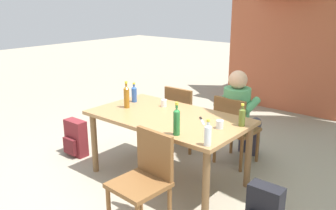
% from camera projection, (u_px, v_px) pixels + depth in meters
% --- Properties ---
extents(ground_plane, '(24.00, 24.00, 0.00)m').
position_uv_depth(ground_plane, '(168.00, 178.00, 4.05)').
color(ground_plane, gray).
extents(dining_table, '(1.72, 0.98, 0.76)m').
position_uv_depth(dining_table, '(168.00, 123.00, 3.85)').
color(dining_table, '#A37547').
rests_on(dining_table, ground_plane).
extents(chair_far_right, '(0.46, 0.46, 0.87)m').
position_uv_depth(chair_far_right, '(234.00, 127.00, 4.26)').
color(chair_far_right, brown).
rests_on(chair_far_right, ground_plane).
extents(chair_far_left, '(0.45, 0.45, 0.87)m').
position_uv_depth(chair_far_left, '(183.00, 114.00, 4.72)').
color(chair_far_left, brown).
rests_on(chair_far_left, ground_plane).
extents(chair_near_right, '(0.47, 0.47, 0.87)m').
position_uv_depth(chair_near_right, '(145.00, 176.00, 3.09)').
color(chair_near_right, brown).
rests_on(chair_near_right, ground_plane).
extents(person_in_white_shirt, '(0.47, 0.62, 1.18)m').
position_uv_depth(person_in_white_shirt, '(239.00, 112.00, 4.29)').
color(person_in_white_shirt, '#4C935B').
rests_on(person_in_white_shirt, ground_plane).
extents(bottle_green, '(0.06, 0.06, 0.32)m').
position_uv_depth(bottle_green, '(177.00, 121.00, 3.25)').
color(bottle_green, '#287A38').
rests_on(bottle_green, dining_table).
extents(bottle_amber, '(0.06, 0.06, 0.32)m').
position_uv_depth(bottle_amber, '(127.00, 96.00, 4.07)').
color(bottle_amber, '#996019').
rests_on(bottle_amber, dining_table).
extents(bottle_olive, '(0.06, 0.06, 0.23)m').
position_uv_depth(bottle_olive, '(242.00, 116.00, 3.49)').
color(bottle_olive, '#566623').
rests_on(bottle_olive, dining_table).
extents(bottle_clear, '(0.06, 0.06, 0.24)m').
position_uv_depth(bottle_clear, '(208.00, 134.00, 3.02)').
color(bottle_clear, white).
rests_on(bottle_clear, dining_table).
extents(bottle_blue, '(0.06, 0.06, 0.24)m').
position_uv_depth(bottle_blue, '(134.00, 94.00, 4.31)').
color(bottle_blue, '#2D56A3').
rests_on(bottle_blue, dining_table).
extents(cup_glass, '(0.07, 0.07, 0.08)m').
position_uv_depth(cup_glass, '(220.00, 124.00, 3.44)').
color(cup_glass, silver).
rests_on(cup_glass, dining_table).
extents(cup_white, '(0.07, 0.07, 0.08)m').
position_uv_depth(cup_white, '(164.00, 103.00, 4.14)').
color(cup_white, white).
rests_on(cup_white, dining_table).
extents(table_knife, '(0.18, 0.19, 0.01)m').
position_uv_depth(table_knife, '(202.00, 120.00, 3.67)').
color(table_knife, silver).
rests_on(table_knife, dining_table).
extents(backpack_by_far_side, '(0.31, 0.21, 0.48)m').
position_uv_depth(backpack_by_far_side, '(75.00, 139.00, 4.59)').
color(backpack_by_far_side, maroon).
rests_on(backpack_by_far_side, ground_plane).
extents(brick_kiosk, '(2.50, 1.72, 2.56)m').
position_uv_depth(brick_kiosk, '(300.00, 33.00, 6.71)').
color(brick_kiosk, '#B25638').
rests_on(brick_kiosk, ground_plane).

